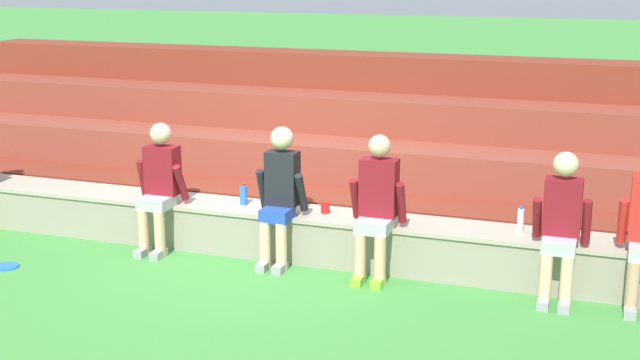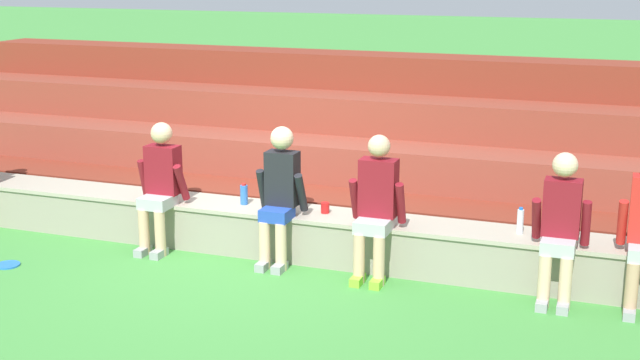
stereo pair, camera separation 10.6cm
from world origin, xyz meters
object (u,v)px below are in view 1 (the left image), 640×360
Objects in this scene: person_left_of_center at (159,183)px; person_far_right at (561,223)px; person_right_of_center at (377,204)px; frisbee at (6,266)px; plastic_cup_middle at (325,208)px; water_bottle_mid_left at (244,195)px; water_bottle_mid_right at (521,220)px; person_center at (280,192)px.

person_far_right is (4.02, -0.03, -0.01)m from person_left_of_center.
frisbee is at bearing -164.52° from person_right_of_center.
person_right_of_center reaches higher than plastic_cup_middle.
plastic_cup_middle is at bearing 24.09° from frisbee.
person_far_right is at bearing -0.41° from person_left_of_center.
person_right_of_center reaches higher than person_far_right.
water_bottle_mid_left is 0.90m from plastic_cup_middle.
person_left_of_center is 3.65m from water_bottle_mid_right.
person_left_of_center is 5.95× the size of water_bottle_mid_left.
person_right_of_center is at bearing -166.12° from water_bottle_mid_right.
person_center is 5.50× the size of water_bottle_mid_right.
person_far_right is (1.69, -0.01, -0.02)m from person_right_of_center.
person_center is 2.33m from water_bottle_mid_right.
water_bottle_mid_left is at bearing 173.87° from person_far_right.
frisbee is (-4.83, -1.30, -0.60)m from water_bottle_mid_right.
person_center reaches higher than person_left_of_center.
person_left_of_center is at bearing -175.16° from water_bottle_mid_right.
person_far_right reaches higher than water_bottle_mid_left.
person_left_of_center is 0.97× the size of person_center.
person_right_of_center is (2.33, -0.01, 0.01)m from person_left_of_center.
frisbee is (-2.52, -1.02, -0.74)m from person_center.
person_left_of_center is at bearing 179.59° from person_far_right.
person_right_of_center reaches higher than water_bottle_mid_left.
water_bottle_mid_right is 5.04m from frisbee.
person_left_of_center is 1.33m from person_center.
person_right_of_center is at bearing -27.20° from plastic_cup_middle.
person_right_of_center is 12.64× the size of plastic_cup_middle.
water_bottle_mid_left reaches higher than frisbee.
water_bottle_mid_right is at bearing 15.05° from frisbee.
person_left_of_center is 2.33m from person_right_of_center.
water_bottle_mid_right is 1.12× the size of water_bottle_mid_left.
person_left_of_center is 1.70m from frisbee.
plastic_cup_middle is (0.90, -0.01, -0.05)m from water_bottle_mid_left.
person_center is at bearing 21.96° from frisbee.
water_bottle_mid_left is 0.94× the size of frisbee.
water_bottle_mid_right is 1.04× the size of frisbee.
person_center reaches higher than plastic_cup_middle.
frisbee is at bearing -155.91° from plastic_cup_middle.
frisbee is (-3.53, -0.98, -0.72)m from person_right_of_center.
water_bottle_mid_left is (-3.21, 0.34, -0.12)m from person_far_right.
person_far_right is 3.23m from water_bottle_mid_left.
person_center is at bearing 1.19° from person_left_of_center.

